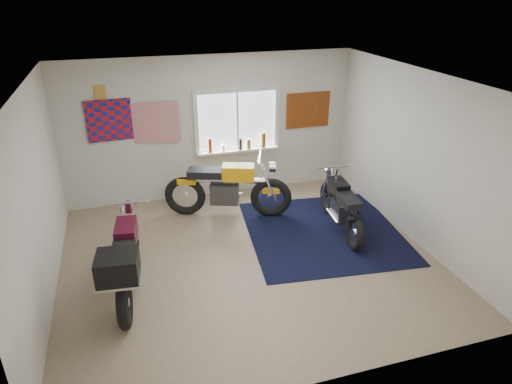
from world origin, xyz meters
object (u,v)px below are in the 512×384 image
object	(u,v)px
navy_rug	(323,231)
maroon_tourer	(126,261)
yellow_triumph	(227,189)
black_chrome_bike	(341,207)

from	to	relation	value
navy_rug	maroon_tourer	xyz separation A→B (m)	(-3.22, -0.85, 0.56)
maroon_tourer	navy_rug	bearing A→B (deg)	-68.34
yellow_triumph	black_chrome_bike	distance (m)	2.01
navy_rug	yellow_triumph	xyz separation A→B (m)	(-1.40, 1.08, 0.50)
navy_rug	black_chrome_bike	world-z (taller)	black_chrome_bike
navy_rug	black_chrome_bike	xyz separation A→B (m)	(0.30, 0.02, 0.42)
navy_rug	yellow_triumph	size ratio (longest dim) A/B	1.18
black_chrome_bike	maroon_tourer	world-z (taller)	maroon_tourer
yellow_triumph	maroon_tourer	distance (m)	2.65
yellow_triumph	black_chrome_bike	bearing A→B (deg)	-12.43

